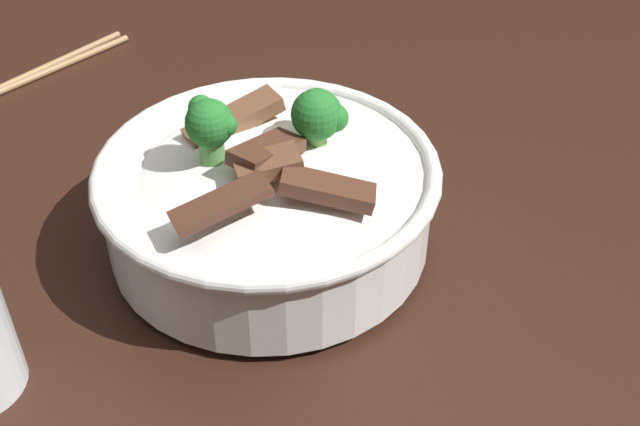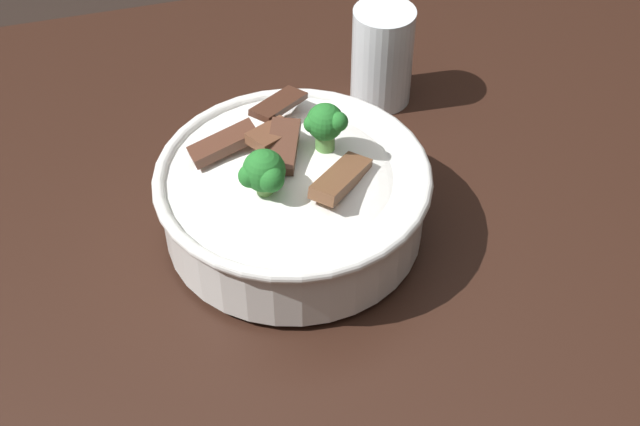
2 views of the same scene
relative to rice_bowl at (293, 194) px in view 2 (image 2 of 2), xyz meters
name	(u,v)px [view 2 (image 2 of 2)]	position (x,y,z in m)	size (l,w,h in m)	color
dining_table	(172,412)	(0.15, 0.09, -0.16)	(1.50, 1.07, 0.82)	black
rice_bowl	(293,194)	(0.00, 0.00, 0.00)	(0.25, 0.25, 0.13)	white
drinking_glass	(382,62)	(-0.15, -0.18, 0.00)	(0.07, 0.07, 0.11)	white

